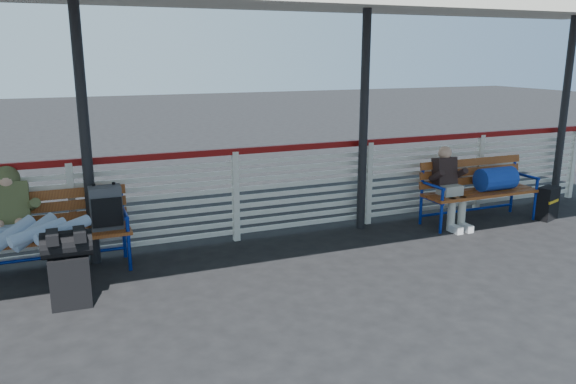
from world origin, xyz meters
name	(u,v)px	position (x,y,z in m)	size (l,w,h in m)	color
ground	(292,295)	(0.00, 0.00, 0.00)	(60.00, 60.00, 0.00)	black
fence	(236,192)	(0.00, 1.90, 0.66)	(12.08, 0.08, 1.24)	silver
luggage_stack	(69,266)	(-2.10, 0.59, 0.42)	(0.48, 0.28, 0.78)	black
bench_left	(68,219)	(-2.06, 1.61, 0.61)	(1.80, 0.56, 0.96)	#A1581F
bench_right	(486,182)	(3.67, 1.36, 0.59)	(1.80, 0.56, 0.92)	#A1581F
traveler_man	(29,225)	(-2.45, 1.26, 0.69)	(0.94, 1.59, 0.77)	#9AAACF
companion_person	(449,186)	(3.00, 1.35, 0.60)	(0.32, 0.66, 1.15)	#B0AB9F
suitcase_side	(548,203)	(4.60, 1.06, 0.25)	(0.40, 0.32, 0.50)	black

